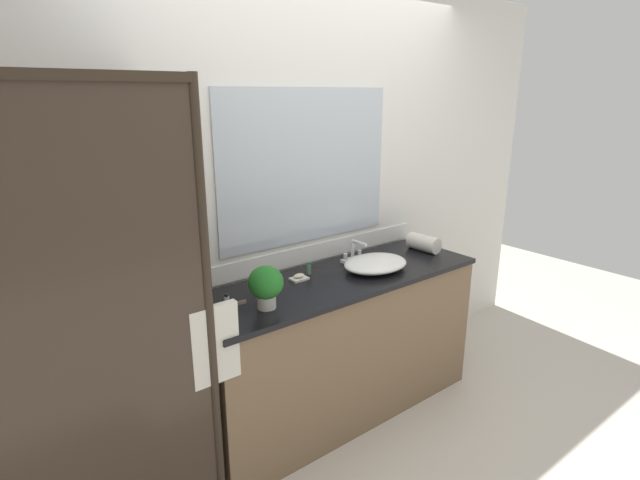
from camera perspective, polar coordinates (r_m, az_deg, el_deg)
ground_plane at (r=3.30m, az=2.17°, el=-19.00°), size 8.00×8.00×0.00m
wall_back_with_mirror at (r=3.02m, az=-1.78°, el=4.78°), size 4.40×0.06×2.60m
vanity_cabinet at (r=3.07m, az=2.14°, el=-12.06°), size 1.80×0.58×0.90m
shower_enclosure at (r=2.12m, az=-21.69°, el=-9.93°), size 1.20×0.59×2.00m
sink_basin at (r=2.99m, az=6.44°, el=-2.71°), size 0.42×0.32×0.08m
faucet at (r=3.12m, az=3.92°, el=-1.61°), size 0.17×0.14×0.14m
potted_plant at (r=2.44m, az=-6.29°, el=-5.14°), size 0.18×0.18×0.22m
soap_dish at (r=2.82m, az=-2.44°, el=-4.34°), size 0.10×0.07×0.04m
amenity_bottle_body_wash at (r=2.90m, az=-1.30°, el=-3.34°), size 0.03×0.03×0.07m
amenity_bottle_shampoo at (r=2.65m, az=-7.03°, el=-5.25°), size 0.03×0.03×0.09m
amenity_bottle_conditioner at (r=2.47m, az=-10.73°, el=-7.11°), size 0.03×0.03×0.09m
rolled_towel_near_edge at (r=3.39m, az=11.92°, el=-0.34°), size 0.12×0.23×0.11m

